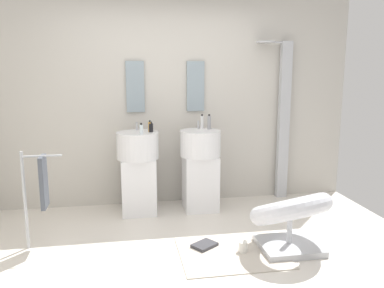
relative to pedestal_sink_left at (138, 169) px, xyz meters
The scene contains 17 objects.
ground_plane 1.41m from the pedestal_sink_left, 73.29° to the right, with size 4.80×3.60×0.04m, color silver.
rear_partition 0.94m from the pedestal_sink_left, 47.24° to the left, with size 4.80×0.10×2.60m, color beige.
pedestal_sink_left is the anchor object (origin of this frame).
pedestal_sink_right 0.75m from the pedestal_sink_left, ahead, with size 0.49×0.49×1.08m.
vanity_mirror_left 1.01m from the pedestal_sink_left, 90.00° to the left, with size 0.22×0.03×0.62m, color #8C9EA8.
vanity_mirror_right 1.26m from the pedestal_sink_left, 24.09° to the left, with size 0.22×0.03×0.62m, color #8C9EA8.
shower_column 2.00m from the pedestal_sink_left, ahead, with size 0.49×0.24×2.05m.
lounge_chair 1.86m from the pedestal_sink_left, 42.31° to the right, with size 1.00×1.00×0.65m.
towel_rack 1.23m from the pedestal_sink_left, 140.01° to the right, with size 0.37×0.22×0.95m.
area_rug 1.57m from the pedestal_sink_left, 56.80° to the right, with size 0.98×0.81×0.01m, color beige.
magazine_charcoal 1.33m from the pedestal_sink_left, 61.69° to the right, with size 0.22×0.17×0.03m, color #38383D.
coffee_mug 1.61m from the pedestal_sink_left, 53.66° to the right, with size 0.08×0.08×0.10m, color white.
soap_bottle_amber 0.53m from the pedestal_sink_left, ahead, with size 0.04×0.04×0.14m.
soap_bottle_grey 1.02m from the pedestal_sink_left, ahead, with size 0.04×0.04×0.19m.
soap_bottle_black 0.52m from the pedestal_sink_left, ahead, with size 0.05×0.05×0.12m.
soap_bottle_white 0.96m from the pedestal_sink_left, ahead, with size 0.04×0.04×0.18m.
soap_bottle_clear 0.53m from the pedestal_sink_left, 76.90° to the right, with size 0.04×0.04×0.13m.
Camera 1 is at (-0.53, -3.31, 1.69)m, focal length 36.86 mm.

